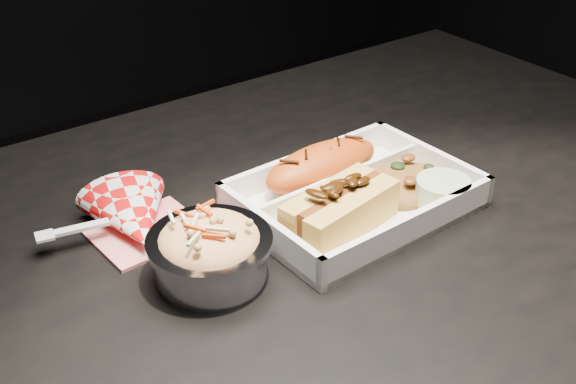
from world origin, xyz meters
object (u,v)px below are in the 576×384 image
Objects in this scene: dining_table at (311,305)px; foil_coleslaw_cup at (210,249)px; hotdog at (340,207)px; napkin_fork at (134,219)px; fried_pastry at (322,165)px; food_tray at (354,201)px.

dining_table is 0.17m from foil_coleslaw_cup.
foil_coleslaw_cup reaches higher than dining_table.
napkin_fork is at bearing 133.12° from hotdog.
foil_coleslaw_cup is (-0.19, -0.07, 0.00)m from fried_pastry.
dining_table is 0.16m from fried_pastry.
fried_pastry is 0.09m from hotdog.
hotdog is at bearing -25.14° from napkin_fork.
food_tray is (0.07, 0.02, 0.10)m from dining_table.
napkin_fork is at bearing 153.18° from food_tray.
hotdog is 0.82× the size of napkin_fork.
napkin_fork is at bearing 102.89° from foil_coleslaw_cup.
food_tray is at bearing 3.93° from foil_coleslaw_cup.
fried_pastry is 0.22m from napkin_fork.
dining_table is 9.95× the size of foil_coleslaw_cup.
foil_coleslaw_cup is at bearing 163.93° from hotdog.
napkin_fork is (-0.17, 0.13, -0.02)m from hotdog.
fried_pastry is 0.93× the size of napkin_fork.
hotdog is (0.03, -0.01, 0.12)m from dining_table.
foil_coleslaw_cup is (-0.19, -0.01, 0.02)m from food_tray.
dining_table is at bearing 152.89° from hotdog.
food_tray is at bearing -13.38° from napkin_fork.
foil_coleslaw_cup reaches higher than fried_pastry.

